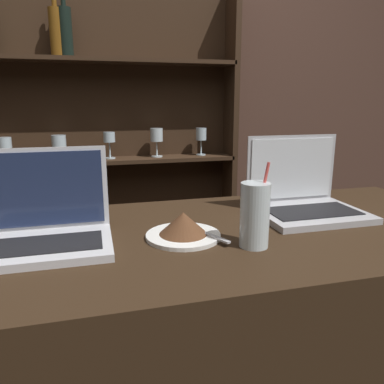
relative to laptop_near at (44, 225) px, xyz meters
The scene contains 6 objects.
back_wall 1.28m from the laptop_near, 74.12° to the left, with size 7.00×0.06×2.70m.
back_shelf 1.15m from the laptop_near, 80.40° to the left, with size 1.35×0.18×1.98m.
laptop_near is the anchor object (origin of this frame).
laptop_far 0.73m from the laptop_near, ahead, with size 0.30×0.24×0.23m.
cake_plate 0.33m from the laptop_near, ahead, with size 0.19×0.19×0.07m.
water_glass 0.49m from the laptop_near, 15.72° to the right, with size 0.07×0.07×0.20m.
Camera 1 is at (-0.22, -0.55, 1.39)m, focal length 35.00 mm.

